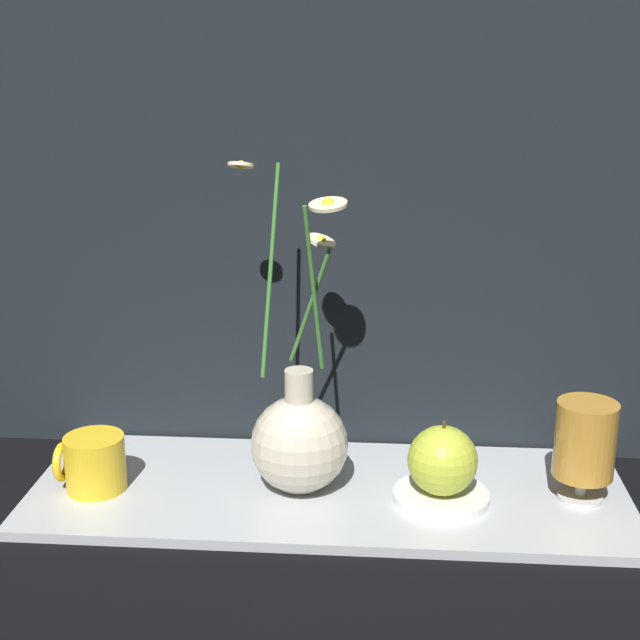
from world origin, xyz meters
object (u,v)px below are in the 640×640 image
yellow_mug (93,463)px  orange_fruit (443,460)px  vase_with_flowers (299,438)px  tea_glass (585,442)px

yellow_mug → orange_fruit: (0.42, 0.00, 0.02)m
vase_with_flowers → orange_fruit: vase_with_flowers is taller
tea_glass → orange_fruit: 0.17m
yellow_mug → tea_glass: size_ratio=0.67×
tea_glass → yellow_mug: bearing=-178.4°
yellow_mug → vase_with_flowers: bearing=4.2°
vase_with_flowers → orange_fruit: bearing=-5.3°
vase_with_flowers → yellow_mug: bearing=-175.8°
tea_glass → orange_fruit: size_ratio=1.36×
yellow_mug → tea_glass: bearing=1.6°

